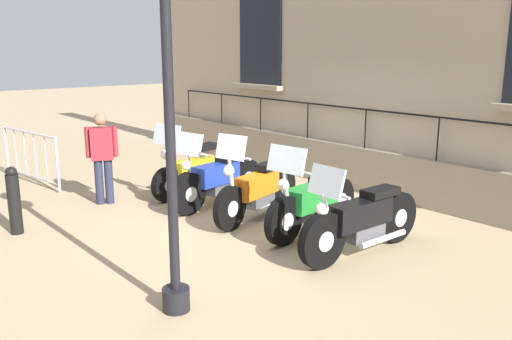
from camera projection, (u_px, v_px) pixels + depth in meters
name	position (u px, v px, depth m)	size (l,w,h in m)	color
ground_plane	(259.00, 219.00, 8.22)	(60.00, 60.00, 0.00)	tan
building_facade	(384.00, 30.00, 9.41)	(0.82, 13.88, 6.06)	tan
motorcycle_yellow	(194.00, 171.00, 9.58)	(1.95, 0.74, 1.35)	black
motorcycle_blue	(218.00, 180.00, 8.88)	(2.08, 0.70, 1.32)	black
motorcycle_orange	(257.00, 190.00, 8.17)	(2.06, 0.78, 1.41)	black
motorcycle_green	(313.00, 203.00, 7.52)	(2.01, 0.72, 1.35)	black
motorcycle_black	(362.00, 221.00, 6.73)	(2.16, 0.63, 1.26)	black
lamppost	(167.00, 54.00, 4.80)	(0.33, 1.03, 3.75)	black
crowd_barrier	(30.00, 155.00, 10.29)	(0.34, 2.16, 1.05)	#B7B7BF
bollard	(14.00, 200.00, 7.49)	(0.18, 0.18, 0.99)	black
pedestrian_standing	(102.00, 154.00, 8.88)	(0.49, 0.35, 1.56)	#23283D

